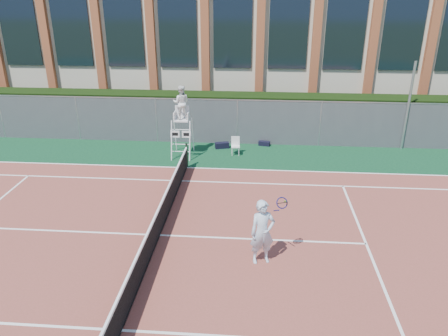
# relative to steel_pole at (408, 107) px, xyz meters

# --- Properties ---
(ground) EXTENTS (120.00, 120.00, 0.00)m
(ground) POSITION_rel_steel_pole_xyz_m (-9.95, -8.70, -2.09)
(ground) COLOR #233814
(apron) EXTENTS (36.00, 20.00, 0.01)m
(apron) POSITION_rel_steel_pole_xyz_m (-9.95, -7.70, -2.08)
(apron) COLOR #0B311D
(apron) RESTS_ON ground
(tennis_court) EXTENTS (23.77, 10.97, 0.02)m
(tennis_court) POSITION_rel_steel_pole_xyz_m (-9.95, -8.70, -2.07)
(tennis_court) COLOR brown
(tennis_court) RESTS_ON apron
(tennis_net) EXTENTS (0.10, 11.30, 1.10)m
(tennis_net) POSITION_rel_steel_pole_xyz_m (-9.95, -8.70, -1.55)
(tennis_net) COLOR black
(tennis_net) RESTS_ON ground
(fence) EXTENTS (40.00, 0.06, 2.20)m
(fence) POSITION_rel_steel_pole_xyz_m (-9.95, 0.10, -0.99)
(fence) COLOR #595E60
(fence) RESTS_ON ground
(hedge) EXTENTS (40.00, 1.40, 2.20)m
(hedge) POSITION_rel_steel_pole_xyz_m (-9.95, 1.30, -0.99)
(hedge) COLOR black
(hedge) RESTS_ON ground
(building) EXTENTS (45.00, 10.60, 8.22)m
(building) POSITION_rel_steel_pole_xyz_m (-9.95, 9.25, 2.06)
(building) COLOR beige
(building) RESTS_ON ground
(steel_pole) EXTENTS (0.12, 0.12, 4.17)m
(steel_pole) POSITION_rel_steel_pole_xyz_m (0.00, 0.00, 0.00)
(steel_pole) COLOR #9EA0A5
(steel_pole) RESTS_ON ground
(umpire_chair) EXTENTS (0.92, 1.41, 3.28)m
(umpire_chair) POSITION_rel_steel_pole_xyz_m (-10.36, -1.66, 0.31)
(umpire_chair) COLOR white
(umpire_chair) RESTS_ON ground
(plastic_chair) EXTENTS (0.42, 0.42, 0.84)m
(plastic_chair) POSITION_rel_steel_pole_xyz_m (-7.95, -1.36, -1.59)
(plastic_chair) COLOR silver
(plastic_chair) RESTS_ON apron
(sports_bag_near) EXTENTS (0.71, 0.43, 0.28)m
(sports_bag_near) POSITION_rel_steel_pole_xyz_m (-8.64, -0.62, -1.93)
(sports_bag_near) COLOR black
(sports_bag_near) RESTS_ON apron
(sports_bag_far) EXTENTS (0.58, 0.35, 0.22)m
(sports_bag_far) POSITION_rel_steel_pole_xyz_m (-6.60, -0.10, -1.97)
(sports_bag_far) COLOR black
(sports_bag_far) RESTS_ON apron
(tennis_player) EXTENTS (1.10, 0.79, 1.92)m
(tennis_player) POSITION_rel_steel_pole_xyz_m (-6.74, -9.85, -1.09)
(tennis_player) COLOR silver
(tennis_player) RESTS_ON tennis_court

